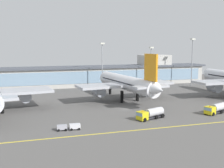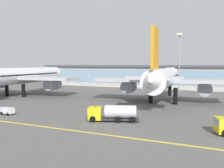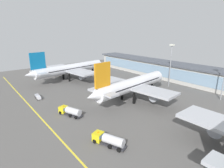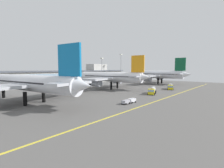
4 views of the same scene
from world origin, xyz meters
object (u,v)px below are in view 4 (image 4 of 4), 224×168
Objects in this scene: baggage_tug_near at (152,91)px; apron_light_mast_west at (102,66)px; airliner_far_right at (156,75)px; fuel_tanker_truck at (170,87)px; airliner_near_right at (110,77)px; apron_light_mast_centre at (121,64)px; apron_light_mast_east at (76,64)px; service_truck_far at (129,101)px; airliner_near_left at (28,83)px.

apron_light_mast_west reaches higher than baggage_tug_near.
airliner_far_right reaches higher than fuel_tanker_truck.
airliner_near_right is at bearing -116.27° from baggage_tug_near.
baggage_tug_near is (-2.88, -26.85, -4.95)m from airliner_near_right.
apron_light_mast_east is at bearing 178.13° from apron_light_mast_centre.
apron_light_mast_west is at bearing 54.56° from service_truck_far.
airliner_near_right is at bearing -76.61° from fuel_tanker_truck.
airliner_near_left reaches higher than fuel_tanker_truck.
airliner_near_left is 55.94m from apron_light_mast_east.
airliner_near_left is 77.41m from apron_light_mast_west.
apron_light_mast_east is at bearing -111.60° from baggage_tug_near.
apron_light_mast_centre is 46.28m from apron_light_mast_east.
apron_light_mast_west reaches higher than airliner_near_left.
airliner_near_left is at bearing -39.95° from fuel_tanker_truck.
apron_light_mast_east is at bearing -3.99° from airliner_near_right.
apron_light_mast_centre reaches higher than apron_light_mast_west.
airliner_far_right is 5.18× the size of baggage_tug_near.
apron_light_mast_centre is at bearing -137.40° from fuel_tanker_truck.
apron_light_mast_west is 0.83× the size of apron_light_mast_centre.
baggage_tug_near is at bearing 13.09° from service_truck_far.
service_truck_far is (-25.89, -30.39, -5.66)m from airliner_near_right.
apron_light_mast_centre is (44.75, 26.40, 9.01)m from airliner_near_right.
apron_light_mast_east is (1.39, 54.77, 12.73)m from baggage_tug_near.
apron_light_mast_west is 24.86m from apron_light_mast_east.
airliner_near_left is at bearing 89.16° from airliner_near_right.
airliner_near_right is 1.99× the size of apron_light_mast_centre.
airliner_near_left is 92.36m from airliner_far_right.
airliner_far_right is at bearing -163.88° from fuel_tanker_truck.
airliner_near_right is at bearing 82.00° from airliner_far_right.
fuel_tanker_truck is at bearing -116.72° from airliner_near_left.
baggage_tug_near is 1.64× the size of service_truck_far.
apron_light_mast_east is (-24.82, -0.78, 1.07)m from apron_light_mast_west.
apron_light_mast_centre is at bearing -66.51° from airliner_near_right.
baggage_tug_near is at bearing -131.81° from apron_light_mast_centre.
baggage_tug_near is 62.52m from apron_light_mast_west.
apron_light_mast_centre reaches higher than airliner_near_left.
service_truck_far is at bearing -141.20° from apron_light_mast_centre.
apron_light_mast_east is (44.54, 32.92, 7.88)m from airliner_near_left.
airliner_near_left is at bearing -160.92° from apron_light_mast_centre.
airliner_near_right is at bearing -91.80° from airliner_near_left.
fuel_tanker_truck is 59.73m from apron_light_mast_east.
service_truck_far is 91.81m from apron_light_mast_centre.
apron_light_mast_west is at bearing 1.80° from apron_light_mast_east.
service_truck_far is at bearing -149.58° from airliner_near_left.
service_truck_far is (-44.45, -3.50, -0.72)m from fuel_tanker_truck.
apron_light_mast_east is (-20.05, 54.80, 12.73)m from fuel_tanker_truck.
airliner_near_right reaches higher than fuel_tanker_truck.
fuel_tanker_truck is 1.00× the size of baggage_tug_near.
apron_light_mast_east is (-47.82, 33.61, 7.47)m from airliner_far_right.
airliner_far_right is (46.33, -5.69, 0.31)m from airliner_near_right.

